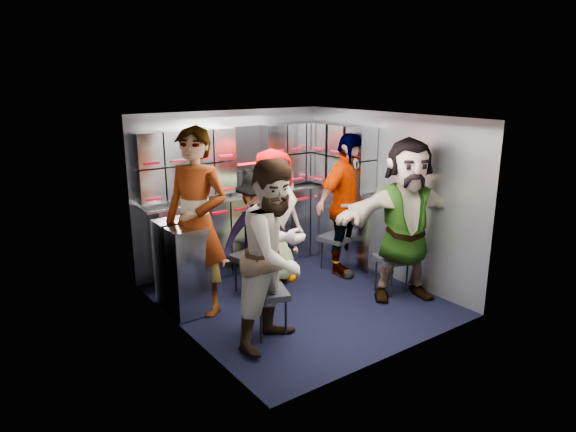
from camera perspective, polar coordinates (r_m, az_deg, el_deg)
floor at (r=6.06m, az=1.18°, el=-9.28°), size 3.00×3.00×0.00m
wall_back at (r=6.93m, az=-6.23°, el=2.93°), size 2.80×0.04×2.10m
wall_left at (r=5.03m, az=-11.65°, el=-2.04°), size 0.04×3.00×2.10m
wall_right at (r=6.62m, az=10.98°, el=2.16°), size 0.04×3.00×2.10m
ceiling at (r=5.53m, az=1.30°, el=10.92°), size 2.80×3.00×0.02m
cart_bank_back at (r=6.90m, az=-5.23°, el=-1.87°), size 2.68×0.38×0.99m
cart_bank_left at (r=5.77m, az=-11.76°, el=-5.60°), size 0.38×0.76×0.99m
counter at (r=6.76m, az=-5.34°, el=2.34°), size 2.68×0.42×0.03m
locker_bank_back at (r=6.72m, az=-5.70°, el=6.38°), size 2.68×0.28×0.82m
locker_bank_right at (r=6.93m, az=6.09°, el=6.63°), size 0.28×1.00×0.82m
right_cabinet at (r=7.07m, az=6.41°, el=-1.43°), size 0.28×1.20×1.00m
coffee_niche at (r=6.87m, az=-4.64°, el=6.42°), size 0.46×0.16×0.84m
red_latch_strip at (r=6.63m, az=-4.43°, el=0.89°), size 2.60×0.02×0.03m
jump_seat_near_left at (r=5.15m, az=-2.43°, el=-8.81°), size 0.51×0.49×0.47m
jump_seat_mid_left at (r=6.13m, az=-4.08°, el=-4.78°), size 0.46×0.44×0.48m
jump_seat_center at (r=6.64m, az=-2.50°, el=-3.77°), size 0.40×0.39×0.40m
jump_seat_mid_right at (r=6.89m, az=5.39°, el=-2.63°), size 0.47×0.45×0.47m
jump_seat_near_right at (r=6.26m, az=11.50°, el=-4.89°), size 0.47×0.46×0.45m
attendant_standing at (r=5.54m, az=-10.13°, el=-0.71°), size 0.80×0.89×2.03m
attendant_arc_a at (r=4.83m, az=-1.31°, el=-4.26°), size 1.07×0.96×1.81m
attendant_arc_b at (r=5.88m, az=-3.21°, el=-2.31°), size 1.04×0.69×1.49m
attendant_arc_c at (r=6.35m, az=-1.66°, el=-0.05°), size 0.88×0.62×1.68m
attendant_arc_d at (r=6.62m, az=6.52°, el=1.20°), size 1.14×0.60×1.85m
attendant_arc_e at (r=5.98m, az=13.02°, el=-0.45°), size 1.80×1.29×1.88m
bottle_left at (r=6.36m, az=-10.83°, el=2.59°), size 0.07×0.07×0.25m
bottle_mid at (r=6.38m, az=-10.49°, el=2.72°), size 0.07×0.07×0.26m
bottle_right at (r=7.12m, az=0.41°, el=4.11°), size 0.06×0.06×0.22m
cup_left at (r=6.45m, az=-9.19°, el=2.16°), size 0.08×0.08×0.10m
cup_right at (r=7.09m, az=-0.03°, el=3.57°), size 0.07×0.07×0.11m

